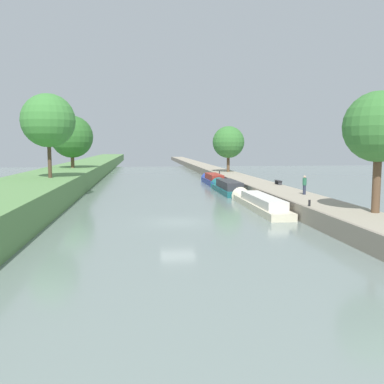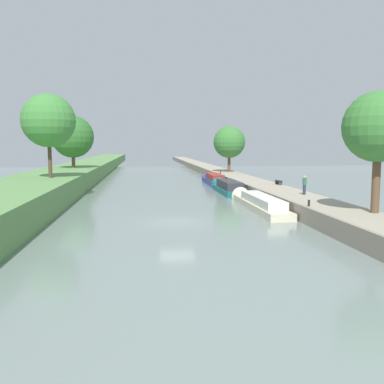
{
  "view_description": "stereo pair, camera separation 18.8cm",
  "coord_description": "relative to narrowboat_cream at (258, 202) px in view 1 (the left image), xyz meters",
  "views": [
    {
      "loc": [
        -2.54,
        -29.8,
        5.44
      ],
      "look_at": [
        2.26,
        10.32,
        1.0
      ],
      "focal_mm": 39.79,
      "sensor_mm": 36.0,
      "label": 1
    },
    {
      "loc": [
        -2.35,
        -29.82,
        5.44
      ],
      "look_at": [
        2.26,
        10.32,
        1.0
      ],
      "focal_mm": 39.79,
      "sensor_mm": 36.0,
      "label": 2
    }
  ],
  "objects": [
    {
      "name": "narrowboat_blue",
      "position": [
        -0.06,
        23.29,
        0.11
      ],
      "size": [
        1.96,
        10.54,
        2.08
      ],
      "color": "#283D93",
      "rests_on": "ground_plane"
    },
    {
      "name": "narrowboat_teal",
      "position": [
        -0.16,
        12.91,
        0.06
      ],
      "size": [
        2.19,
        11.12,
        2.21
      ],
      "color": "#195B60",
      "rests_on": "ground_plane"
    },
    {
      "name": "tree_leftbank_downstream",
      "position": [
        -19.84,
        26.95,
        6.15
      ],
      "size": [
        5.98,
        5.98,
        7.43
      ],
      "color": "brown",
      "rests_on": "left_grassy_bank"
    },
    {
      "name": "stone_quay",
      "position": [
        1.29,
        -5.94,
        0.11
      ],
      "size": [
        0.25,
        260.0,
        1.21
      ],
      "color": "gray",
      "rests_on": "ground_plane"
    },
    {
      "name": "park_bench",
      "position": [
        4.86,
        9.21,
        1.01
      ],
      "size": [
        0.44,
        1.5,
        0.47
      ],
      "color": "#333338",
      "rests_on": "right_towpath"
    },
    {
      "name": "mooring_bollard_far",
      "position": [
        1.72,
        27.59,
        0.89
      ],
      "size": [
        0.16,
        0.16,
        0.45
      ],
      "color": "black",
      "rests_on": "right_towpath"
    },
    {
      "name": "tree_rightbank_midnear",
      "position": [
        3.94,
        31.96,
        5.45
      ],
      "size": [
        5.11,
        5.11,
        7.36
      ],
      "color": "brown",
      "rests_on": "right_towpath"
    },
    {
      "name": "mooring_bollard_near",
      "position": [
        1.72,
        -7.2,
        0.89
      ],
      "size": [
        0.16,
        0.16,
        0.45
      ],
      "color": "black",
      "rests_on": "right_towpath"
    },
    {
      "name": "tree_rightbank_near",
      "position": [
        4.76,
        -10.48,
        6.06
      ],
      "size": [
        4.46,
        4.46,
        7.67
      ],
      "color": "brown",
      "rests_on": "right_towpath"
    },
    {
      "name": "narrowboat_cream",
      "position": [
        0.0,
        0.0,
        0.0
      ],
      "size": [
        1.94,
        13.56,
        1.88
      ],
      "color": "beige",
      "rests_on": "ground_plane"
    },
    {
      "name": "right_towpath",
      "position": [
        3.36,
        -5.94,
        0.08
      ],
      "size": [
        3.89,
        260.0,
        1.16
      ],
      "color": "#9E937F",
      "rests_on": "ground_plane"
    },
    {
      "name": "ground_plane",
      "position": [
        -7.52,
        -5.94,
        -0.5
      ],
      "size": [
        160.0,
        160.0,
        0.0
      ],
      "primitive_type": "plane",
      "color": "slate"
    },
    {
      "name": "person_walking",
      "position": [
        4.07,
        -0.27,
        1.54
      ],
      "size": [
        0.34,
        0.34,
        1.66
      ],
      "color": "#282D42",
      "rests_on": "right_towpath"
    },
    {
      "name": "tree_leftbank_upstream",
      "position": [
        -19.07,
        7.84,
        7.35
      ],
      "size": [
        5.27,
        5.27,
        8.28
      ],
      "color": "#4C3828",
      "rests_on": "left_grassy_bank"
    }
  ]
}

